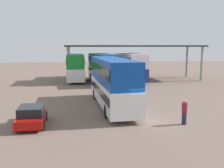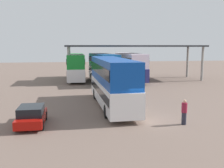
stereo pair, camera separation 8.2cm
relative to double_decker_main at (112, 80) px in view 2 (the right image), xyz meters
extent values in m
plane|color=#715D52|center=(1.48, -4.66, -2.31)|extent=(140.00, 140.00, 0.00)
cube|color=white|center=(0.00, -0.01, -1.03)|extent=(2.66, 11.61, 1.86)
cube|color=#0C3F9D|center=(0.00, -0.01, 0.90)|extent=(2.58, 11.37, 2.01)
cube|color=black|center=(0.00, -0.01, -0.81)|extent=(2.68, 11.14, 0.63)
cube|color=black|center=(0.00, -0.01, 1.00)|extent=(2.68, 11.14, 0.80)
cube|color=black|center=(-0.13, 5.71, -0.76)|extent=(2.04, 0.15, 1.11)
cube|color=orange|center=(-0.13, 5.71, 0.13)|extent=(1.68, 0.12, 0.36)
cylinder|color=black|center=(-1.16, 3.55, -1.81)|extent=(0.30, 1.01, 1.00)
cylinder|color=black|center=(1.00, 3.59, -1.81)|extent=(0.30, 1.01, 1.00)
cylinder|color=black|center=(-1.00, -3.62, -1.81)|extent=(0.30, 1.01, 1.00)
cylinder|color=black|center=(1.16, -3.57, -1.81)|extent=(0.30, 1.01, 1.00)
cube|color=#A50F09|center=(-6.18, -4.51, -1.82)|extent=(1.70, 3.74, 0.55)
cube|color=black|center=(-6.18, -4.70, -1.25)|extent=(1.56, 2.06, 0.58)
cylinder|color=black|center=(-6.94, -3.35, -2.01)|extent=(0.20, 0.60, 0.60)
cylinder|color=black|center=(-5.41, -3.36, -2.01)|extent=(0.20, 0.60, 0.60)
cylinder|color=black|center=(-6.95, -5.67, -2.01)|extent=(0.20, 0.60, 0.60)
cylinder|color=black|center=(-5.42, -5.68, -2.01)|extent=(0.20, 0.60, 0.60)
cube|color=silver|center=(-2.73, 18.40, -1.08)|extent=(2.71, 10.99, 1.77)
cube|color=#167C29|center=(-2.73, 18.40, 0.77)|extent=(2.63, 10.77, 1.92)
cube|color=black|center=(-2.73, 18.40, -0.86)|extent=(2.74, 10.55, 0.60)
cube|color=black|center=(-2.73, 18.40, 0.86)|extent=(2.74, 10.55, 0.77)
cube|color=black|center=(-2.63, 23.82, -0.81)|extent=(2.13, 0.14, 1.06)
cube|color=orange|center=(-2.63, 23.82, 0.04)|extent=(1.76, 0.11, 0.36)
cylinder|color=black|center=(-3.80, 21.81, -1.81)|extent=(0.30, 1.01, 1.00)
cylinder|color=black|center=(-1.53, 21.77, -1.81)|extent=(0.30, 1.01, 1.00)
cylinder|color=black|center=(-3.93, 15.03, -1.81)|extent=(0.30, 1.01, 1.00)
cylinder|color=black|center=(-1.66, 14.99, -1.81)|extent=(0.30, 1.01, 1.00)
cube|color=silver|center=(1.14, 14.99, -1.05)|extent=(3.52, 10.33, 1.83)
cube|color=#1055A0|center=(1.14, 14.99, 0.86)|extent=(3.43, 10.12, 1.98)
cube|color=black|center=(1.14, 14.99, -0.83)|extent=(3.51, 9.93, 0.62)
cube|color=black|center=(1.14, 14.99, 0.96)|extent=(3.51, 9.93, 0.79)
cube|color=black|center=(0.61, 19.97, -0.77)|extent=(2.08, 0.32, 1.10)
cube|color=orange|center=(0.61, 19.97, 0.11)|extent=(1.71, 0.26, 0.36)
cylinder|color=black|center=(-0.29, 17.99, -1.81)|extent=(0.39, 1.02, 1.00)
cylinder|color=black|center=(1.90, 18.23, -1.81)|extent=(0.39, 1.02, 1.00)
cylinder|color=black|center=(0.39, 11.75, -1.81)|extent=(0.39, 1.02, 1.00)
cylinder|color=black|center=(2.58, 11.99, -1.81)|extent=(0.39, 1.02, 1.00)
cube|color=navy|center=(5.48, 16.59, -1.04)|extent=(2.83, 11.19, 1.84)
cube|color=white|center=(5.48, 16.59, 0.87)|extent=(2.75, 10.97, 1.99)
cube|color=black|center=(5.48, 16.59, -0.82)|extent=(2.85, 10.75, 0.63)
cube|color=black|center=(5.48, 16.59, 0.97)|extent=(2.85, 10.75, 0.80)
cube|color=black|center=(5.32, 22.10, -0.77)|extent=(2.13, 0.16, 1.10)
cube|color=orange|center=(5.32, 22.10, 0.12)|extent=(1.76, 0.13, 0.36)
cylinder|color=black|center=(4.25, 20.01, -1.81)|extent=(0.31, 1.01, 1.00)
cylinder|color=black|center=(6.52, 20.07, -1.81)|extent=(0.31, 1.01, 1.00)
cylinder|color=black|center=(4.45, 13.11, -1.81)|extent=(0.31, 1.01, 1.00)
cylinder|color=black|center=(6.72, 13.18, -1.81)|extent=(0.31, 1.01, 1.00)
cube|color=#33353A|center=(6.27, 16.81, 2.98)|extent=(21.40, 6.53, 0.25)
cylinder|color=#9E9B93|center=(16.25, 19.46, 0.27)|extent=(0.36, 0.36, 5.16)
cylinder|color=#9E9B93|center=(16.36, 14.61, 0.27)|extent=(0.36, 0.36, 5.16)
cylinder|color=#9E9B93|center=(-3.82, 19.01, 0.27)|extent=(0.36, 0.36, 5.16)
cylinder|color=#9E9B93|center=(-3.71, 14.16, 0.27)|extent=(0.36, 0.36, 5.16)
cylinder|color=#262633|center=(3.97, -6.00, -1.90)|extent=(0.32, 0.32, 0.83)
cylinder|color=maroon|center=(3.97, -6.00, -1.15)|extent=(0.38, 0.38, 0.66)
sphere|color=tan|center=(3.97, -6.00, -0.70)|extent=(0.23, 0.23, 0.23)
camera|label=1|loc=(-3.62, -21.82, 2.95)|focal=41.14mm
camera|label=2|loc=(-3.54, -21.83, 2.95)|focal=41.14mm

